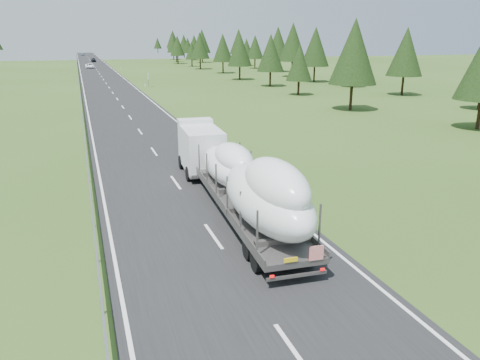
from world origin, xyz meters
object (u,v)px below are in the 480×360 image
object	(u,v)px
highway_sign	(148,77)
boat_truck	(239,175)
distant_car_blue	(83,54)
distant_van	(90,66)
distant_car_dark	(93,60)

from	to	relation	value
highway_sign	boat_truck	xyz separation A→B (m)	(-5.10, -68.59, 0.37)
highway_sign	distant_car_blue	bearing A→B (deg)	92.99
highway_sign	distant_van	world-z (taller)	highway_sign
distant_car_dark	distant_van	bearing A→B (deg)	-94.10
distant_van	distant_car_blue	size ratio (longest dim) A/B	1.39
boat_truck	distant_van	distance (m)	129.85
highway_sign	distant_van	size ratio (longest dim) A/B	0.48
highway_sign	distant_van	xyz separation A→B (m)	(-8.88, 61.20, -1.06)
highway_sign	distant_car_dark	distance (m)	100.51
boat_truck	distant_car_dark	bearing A→B (deg)	90.44
boat_truck	distant_van	bearing A→B (deg)	91.67
boat_truck	distant_car_blue	bearing A→B (deg)	90.94
distant_car_blue	boat_truck	bearing A→B (deg)	-91.11
distant_car_dark	distant_car_blue	bearing A→B (deg)	91.64
highway_sign	distant_car_blue	world-z (taller)	highway_sign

